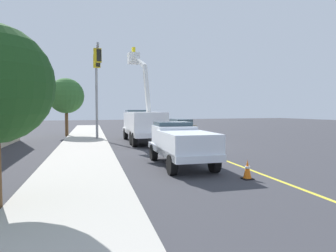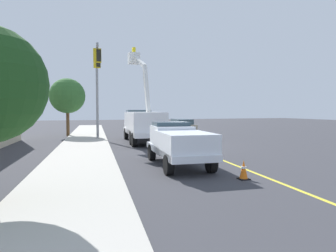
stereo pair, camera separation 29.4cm
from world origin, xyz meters
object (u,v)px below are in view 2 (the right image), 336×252
Objects in this scene: service_pickup_truck at (178,143)px; traffic_cone_mid_front at (160,134)px; utility_bucket_truck at (143,123)px; traffic_signal_mast at (97,77)px; traffic_cone_leading at (244,170)px; passing_minivan at (182,126)px.

service_pickup_truck is 14.32m from traffic_cone_mid_front.
utility_bucket_truck reaches higher than traffic_signal_mast.
traffic_cone_mid_front is (17.29, -1.87, 0.01)m from traffic_cone_leading.
utility_bucket_truck reaches higher than traffic_cone_mid_front.
traffic_signal_mast is (1.20, 3.55, 3.78)m from utility_bucket_truck.
service_pickup_truck is 7.48× the size of traffic_cone_mid_front.
utility_bucket_truck reaches higher than service_pickup_truck.
traffic_cone_leading is 0.98× the size of traffic_cone_mid_front.
traffic_signal_mast is at bearing 15.20° from traffic_cone_leading.
utility_bucket_truck is at bearing 2.44° from traffic_cone_leading.
traffic_cone_mid_front is at bearing -6.17° from traffic_cone_leading.
passing_minivan is at bearing -21.78° from service_pickup_truck.
utility_bucket_truck is at bearing -108.70° from traffic_signal_mast.
service_pickup_truck is (-10.69, 0.83, -0.52)m from utility_bucket_truck.
service_pickup_truck is 12.93m from traffic_signal_mast.
traffic_cone_leading is 17.39m from traffic_cone_mid_front.
traffic_cone_leading is 16.60m from traffic_signal_mast.
traffic_cone_mid_front is (13.92, -3.30, -0.74)m from service_pickup_truck.
passing_minivan is at bearing -14.75° from traffic_cone_leading.
traffic_signal_mast is at bearing 118.41° from passing_minivan.
traffic_signal_mast reaches higher than service_pickup_truck.
traffic_cone_leading is 0.10× the size of traffic_signal_mast.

